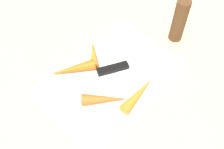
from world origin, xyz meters
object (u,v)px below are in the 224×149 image
object	(u,v)px
carrot_long	(138,94)
cutting_board	(112,76)
pepper_grinder	(179,21)
knife	(117,68)
carrot_short	(105,99)
carrot_longest	(72,69)
carrot_shortest	(93,53)

from	to	relation	value
carrot_long	cutting_board	bearing A→B (deg)	81.95
carrot_long	pepper_grinder	distance (m)	0.27
knife	cutting_board	bearing A→B (deg)	-144.84
carrot_short	pepper_grinder	size ratio (longest dim) A/B	0.82
carrot_longest	pepper_grinder	world-z (taller)	pepper_grinder
knife	carrot_longest	distance (m)	0.13
cutting_board	carrot_long	distance (m)	0.10
carrot_short	carrot_long	size ratio (longest dim) A/B	0.94
carrot_long	carrot_longest	bearing A→B (deg)	105.06
carrot_longest	carrot_long	world-z (taller)	carrot_longest
knife	carrot_short	xyz separation A→B (m)	(0.10, 0.05, 0.01)
carrot_shortest	pepper_grinder	bearing A→B (deg)	-77.00
carrot_longest	pepper_grinder	bearing A→B (deg)	-170.84
carrot_long	pepper_grinder	world-z (taller)	pepper_grinder
pepper_grinder	carrot_long	bearing A→B (deg)	12.33
carrot_longest	carrot_long	xyz separation A→B (m)	(-0.06, 0.19, -0.00)
carrot_shortest	knife	bearing A→B (deg)	-130.24
carrot_longest	knife	bearing A→B (deg)	169.87
carrot_short	carrot_shortest	world-z (taller)	carrot_short
cutting_board	pepper_grinder	bearing A→B (deg)	170.08
cutting_board	carrot_shortest	xyz separation A→B (m)	(-0.01, -0.09, 0.02)
carrot_longest	pepper_grinder	size ratio (longest dim) A/B	0.92
carrot_long	pepper_grinder	bearing A→B (deg)	9.08
knife	carrot_longest	size ratio (longest dim) A/B	1.42
cutting_board	pepper_grinder	size ratio (longest dim) A/B	2.55
cutting_board	carrot_short	xyz separation A→B (m)	(0.08, 0.05, 0.02)
carrot_shortest	carrot_longest	bearing A→B (deg)	130.58
carrot_short	carrot_shortest	size ratio (longest dim) A/B	1.19
carrot_shortest	carrot_short	bearing A→B (deg)	-173.21
cutting_board	carrot_short	distance (m)	0.09
carrot_longest	carrot_short	size ratio (longest dim) A/B	1.12
knife	carrot_short	size ratio (longest dim) A/B	1.59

